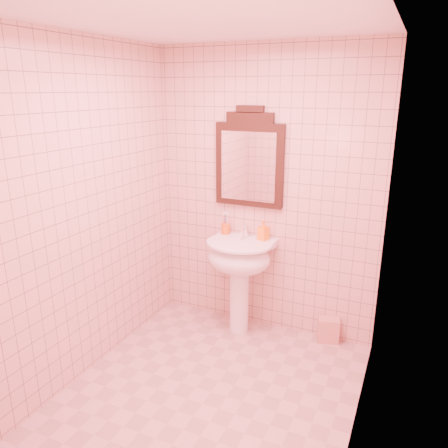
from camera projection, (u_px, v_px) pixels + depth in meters
The scene contains 8 objects.
floor at pixel (211, 392), 3.20m from camera, with size 2.20×2.20×0.00m, color #C89B90.
back_wall at pixel (265, 195), 3.79m from camera, with size 2.00×0.02×2.50m, color #D4A994.
pedestal_sink at pixel (239, 264), 3.82m from camera, with size 0.58×0.58×0.86m.
faucet at pixel (245, 231), 3.86m from camera, with size 0.04×0.16×0.11m.
mirror at pixel (249, 161), 3.74m from camera, with size 0.61×0.06×0.85m.
toothbrush_cup at pixel (226, 229), 3.97m from camera, with size 0.08×0.08×0.18m.
soap_dispenser at pixel (263, 230), 3.80m from camera, with size 0.08×0.08×0.17m, color orange.
towel at pixel (328, 330), 3.82m from camera, with size 0.18×0.12×0.22m, color tan.
Camera 1 is at (1.20, -2.41, 2.12)m, focal length 35.00 mm.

